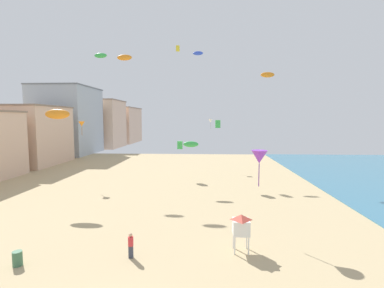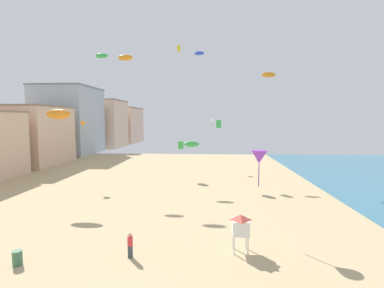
% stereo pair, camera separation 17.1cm
% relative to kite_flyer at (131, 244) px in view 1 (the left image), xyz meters
% --- Properties ---
extents(boardwalk_hotel_mid, '(13.30, 13.67, 11.48)m').
position_rel_kite_flyer_xyz_m(boardwalk_hotel_mid, '(-30.78, 35.74, 4.83)').
color(boardwalk_hotel_mid, beige).
rests_on(boardwalk_hotel_mid, ground).
extents(boardwalk_hotel_far, '(13.02, 15.69, 17.03)m').
position_rel_kite_flyer_xyz_m(boardwalk_hotel_far, '(-30.78, 52.72, 7.60)').
color(boardwalk_hotel_far, '#ADB7C1').
rests_on(boardwalk_hotel_far, ground).
extents(boardwalk_hotel_distant, '(17.37, 14.05, 14.75)m').
position_rel_kite_flyer_xyz_m(boardwalk_hotel_distant, '(-30.78, 68.90, 6.46)').
color(boardwalk_hotel_distant, beige).
rests_on(boardwalk_hotel_distant, ground).
extents(boardwalk_hotel_furthest, '(17.98, 18.92, 13.18)m').
position_rel_kite_flyer_xyz_m(boardwalk_hotel_furthest, '(-30.78, 87.33, 5.68)').
color(boardwalk_hotel_furthest, beige).
rests_on(boardwalk_hotel_furthest, ground).
extents(kite_flyer, '(0.34, 0.34, 1.64)m').
position_rel_kite_flyer_xyz_m(kite_flyer, '(0.00, 0.00, 0.00)').
color(kite_flyer, '#383D4C').
rests_on(kite_flyer, ground).
extents(lifeguard_stand, '(1.10, 1.10, 2.55)m').
position_rel_kite_flyer_xyz_m(lifeguard_stand, '(7.15, 1.27, 0.92)').
color(lifeguard_stand, white).
rests_on(lifeguard_stand, ground).
extents(beach_trash_bin, '(0.56, 0.56, 0.90)m').
position_rel_kite_flyer_xyz_m(beach_trash_bin, '(-6.63, -1.32, -0.47)').
color(beach_trash_bin, '#3D6B4C').
rests_on(beach_trash_bin, ground).
extents(kite_green_parafoil, '(1.80, 0.50, 0.70)m').
position_rel_kite_flyer_xyz_m(kite_green_parafoil, '(-10.23, 22.63, 16.93)').
color(kite_green_parafoil, green).
extents(kite_green_box, '(0.68, 0.68, 1.07)m').
position_rel_kite_flyer_xyz_m(kite_green_box, '(6.33, 21.55, 7.29)').
color(kite_green_box, green).
extents(kite_green_box_2, '(0.74, 0.74, 1.16)m').
position_rel_kite_flyer_xyz_m(kite_green_box_2, '(0.82, 24.34, 4.10)').
color(kite_green_box_2, green).
extents(kite_blue_parafoil, '(1.72, 0.48, 0.67)m').
position_rel_kite_flyer_xyz_m(kite_blue_parafoil, '(3.26, 31.68, 19.15)').
color(kite_blue_parafoil, blue).
extents(kite_orange_parafoil, '(2.03, 0.56, 0.79)m').
position_rel_kite_flyer_xyz_m(kite_orange_parafoil, '(13.71, 25.30, 14.46)').
color(kite_orange_parafoil, orange).
extents(kite_orange_parafoil_2, '(2.78, 0.77, 1.08)m').
position_rel_kite_flyer_xyz_m(kite_orange_parafoil_2, '(-11.59, 12.97, 8.51)').
color(kite_orange_parafoil_2, orange).
extents(kite_orange_delta, '(0.84, 0.84, 1.91)m').
position_rel_kite_flyer_xyz_m(kite_orange_delta, '(-12.26, 20.31, 7.31)').
color(kite_orange_delta, orange).
extents(kite_orange_parafoil_3, '(1.95, 0.54, 0.76)m').
position_rel_kite_flyer_xyz_m(kite_orange_parafoil_3, '(-5.91, 19.60, 15.95)').
color(kite_orange_parafoil_3, orange).
extents(kite_green_parafoil_2, '(1.87, 0.52, 0.73)m').
position_rel_kite_flyer_xyz_m(kite_green_parafoil_2, '(2.87, 17.24, 4.87)').
color(kite_green_parafoil_2, green).
extents(kite_yellow_box, '(0.59, 0.59, 0.93)m').
position_rel_kite_flyer_xyz_m(kite_yellow_box, '(-0.30, 32.73, 20.24)').
color(kite_yellow_box, yellow).
extents(kite_purple_delta, '(1.23, 1.23, 2.79)m').
position_rel_kite_flyer_xyz_m(kite_purple_delta, '(8.83, 4.26, 5.11)').
color(kite_purple_delta, purple).
extents(kite_white_delta, '(0.78, 0.78, 1.78)m').
position_rel_kite_flyer_xyz_m(kite_white_delta, '(5.48, 33.21, 7.65)').
color(kite_white_delta, white).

